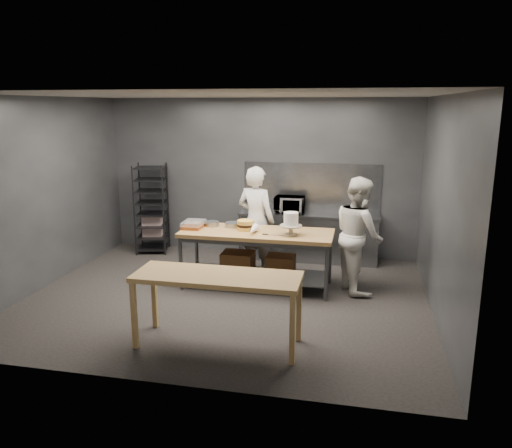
{
  "coord_description": "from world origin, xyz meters",
  "views": [
    {
      "loc": [
        1.92,
        -6.92,
        2.86
      ],
      "look_at": [
        0.35,
        0.5,
        1.05
      ],
      "focal_mm": 35.0,
      "sensor_mm": 36.0,
      "label": 1
    }
  ],
  "objects_px": {
    "near_counter": "(217,281)",
    "chef_behind": "(256,221)",
    "microwave": "(289,204)",
    "layer_cake": "(246,225)",
    "speed_rack": "(152,209)",
    "frosted_cake_stand": "(291,221)",
    "work_table": "(256,252)",
    "chef_right": "(359,235)"
  },
  "relations": [
    {
      "from": "chef_behind",
      "to": "frosted_cake_stand",
      "type": "distance_m",
      "value": 1.07
    },
    {
      "from": "microwave",
      "to": "layer_cake",
      "type": "distance_m",
      "value": 1.66
    },
    {
      "from": "speed_rack",
      "to": "chef_behind",
      "type": "height_order",
      "value": "chef_behind"
    },
    {
      "from": "speed_rack",
      "to": "chef_right",
      "type": "bearing_deg",
      "value": -18.65
    },
    {
      "from": "near_counter",
      "to": "chef_behind",
      "type": "relative_size",
      "value": 1.07
    },
    {
      "from": "microwave",
      "to": "layer_cake",
      "type": "relative_size",
      "value": 2.03
    },
    {
      "from": "near_counter",
      "to": "chef_right",
      "type": "height_order",
      "value": "chef_right"
    },
    {
      "from": "chef_right",
      "to": "microwave",
      "type": "height_order",
      "value": "chef_right"
    },
    {
      "from": "speed_rack",
      "to": "layer_cake",
      "type": "bearing_deg",
      "value": -33.67
    },
    {
      "from": "work_table",
      "to": "chef_behind",
      "type": "xyz_separation_m",
      "value": [
        -0.14,
        0.63,
        0.36
      ]
    },
    {
      "from": "chef_behind",
      "to": "microwave",
      "type": "distance_m",
      "value": 1.08
    },
    {
      "from": "work_table",
      "to": "layer_cake",
      "type": "xyz_separation_m",
      "value": [
        -0.18,
        0.03,
        0.43
      ]
    },
    {
      "from": "chef_right",
      "to": "layer_cake",
      "type": "xyz_separation_m",
      "value": [
        -1.77,
        -0.15,
        0.1
      ]
    },
    {
      "from": "layer_cake",
      "to": "work_table",
      "type": "bearing_deg",
      "value": -9.46
    },
    {
      "from": "chef_right",
      "to": "work_table",
      "type": "bearing_deg",
      "value": 73.7
    },
    {
      "from": "work_table",
      "to": "chef_right",
      "type": "relative_size",
      "value": 1.33
    },
    {
      "from": "near_counter",
      "to": "chef_right",
      "type": "distance_m",
      "value": 2.78
    },
    {
      "from": "frosted_cake_stand",
      "to": "layer_cake",
      "type": "xyz_separation_m",
      "value": [
        -0.75,
        0.17,
        -0.14
      ]
    },
    {
      "from": "near_counter",
      "to": "microwave",
      "type": "distance_m",
      "value": 3.72
    },
    {
      "from": "chef_behind",
      "to": "frosted_cake_stand",
      "type": "bearing_deg",
      "value": 150.22
    },
    {
      "from": "microwave",
      "to": "frosted_cake_stand",
      "type": "relative_size",
      "value": 1.52
    },
    {
      "from": "near_counter",
      "to": "frosted_cake_stand",
      "type": "xyz_separation_m",
      "value": [
        0.6,
        1.94,
        0.33
      ]
    },
    {
      "from": "work_table",
      "to": "frosted_cake_stand",
      "type": "height_order",
      "value": "frosted_cake_stand"
    },
    {
      "from": "frosted_cake_stand",
      "to": "speed_rack",
      "type": "bearing_deg",
      "value": 150.88
    },
    {
      "from": "frosted_cake_stand",
      "to": "layer_cake",
      "type": "bearing_deg",
      "value": 167.16
    },
    {
      "from": "speed_rack",
      "to": "chef_behind",
      "type": "distance_m",
      "value": 2.48
    },
    {
      "from": "near_counter",
      "to": "microwave",
      "type": "height_order",
      "value": "microwave"
    },
    {
      "from": "layer_cake",
      "to": "chef_behind",
      "type": "bearing_deg",
      "value": 86.09
    },
    {
      "from": "speed_rack",
      "to": "chef_behind",
      "type": "xyz_separation_m",
      "value": [
        2.31,
        -0.9,
        0.08
      ]
    },
    {
      "from": "chef_right",
      "to": "frosted_cake_stand",
      "type": "relative_size",
      "value": 5.06
    },
    {
      "from": "chef_behind",
      "to": "chef_right",
      "type": "height_order",
      "value": "chef_behind"
    },
    {
      "from": "chef_behind",
      "to": "work_table",
      "type": "bearing_deg",
      "value": 120.28
    },
    {
      "from": "speed_rack",
      "to": "chef_right",
      "type": "height_order",
      "value": "chef_right"
    },
    {
      "from": "work_table",
      "to": "chef_behind",
      "type": "height_order",
      "value": "chef_behind"
    },
    {
      "from": "frosted_cake_stand",
      "to": "chef_behind",
      "type": "bearing_deg",
      "value": 132.45
    },
    {
      "from": "speed_rack",
      "to": "frosted_cake_stand",
      "type": "distance_m",
      "value": 3.46
    },
    {
      "from": "chef_behind",
      "to": "chef_right",
      "type": "distance_m",
      "value": 1.79
    },
    {
      "from": "work_table",
      "to": "chef_behind",
      "type": "distance_m",
      "value": 0.75
    },
    {
      "from": "near_counter",
      "to": "layer_cake",
      "type": "bearing_deg",
      "value": 93.95
    },
    {
      "from": "near_counter",
      "to": "frosted_cake_stand",
      "type": "bearing_deg",
      "value": 72.65
    },
    {
      "from": "work_table",
      "to": "microwave",
      "type": "xyz_separation_m",
      "value": [
        0.29,
        1.62,
        0.48
      ]
    },
    {
      "from": "near_counter",
      "to": "chef_behind",
      "type": "height_order",
      "value": "chef_behind"
    }
  ]
}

